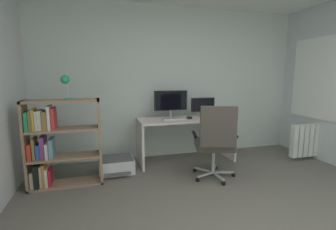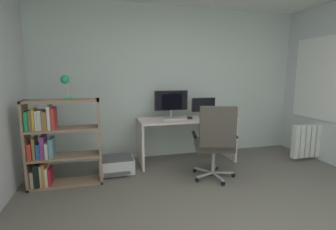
# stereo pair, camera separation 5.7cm
# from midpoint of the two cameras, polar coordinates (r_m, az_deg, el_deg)

# --- Properties ---
(wall_back) EXTENTS (4.72, 0.10, 2.63)m
(wall_back) POSITION_cam_midpoint_polar(r_m,az_deg,el_deg) (4.47, 1.59, 7.37)
(wall_back) COLOR silver
(wall_back) RESTS_ON ground
(window_pane) EXTENTS (0.01, 1.14, 1.31)m
(window_pane) POSITION_cam_midpoint_polar(r_m,az_deg,el_deg) (4.93, 32.68, 7.08)
(window_pane) COLOR white
(window_frame) EXTENTS (0.02, 1.22, 1.39)m
(window_frame) POSITION_cam_midpoint_polar(r_m,az_deg,el_deg) (4.93, 32.62, 7.08)
(window_frame) COLOR white
(desk) EXTENTS (1.61, 0.61, 0.75)m
(desk) POSITION_cam_midpoint_polar(r_m,az_deg,el_deg) (4.18, 4.68, -3.30)
(desk) COLOR silver
(desk) RESTS_ON ground
(monitor_main) EXTENTS (0.57, 0.18, 0.46)m
(monitor_main) POSITION_cam_midpoint_polar(r_m,az_deg,el_deg) (4.12, 1.15, 3.14)
(monitor_main) COLOR #B2B5B7
(monitor_main) RESTS_ON desk
(monitor_secondary) EXTENTS (0.42, 0.18, 0.32)m
(monitor_secondary) POSITION_cam_midpoint_polar(r_m,az_deg,el_deg) (4.33, 8.57, 2.10)
(monitor_secondary) COLOR #B2B5B7
(monitor_secondary) RESTS_ON desk
(keyboard) EXTENTS (0.34, 0.14, 0.02)m
(keyboard) POSITION_cam_midpoint_polar(r_m,az_deg,el_deg) (3.99, 1.69, -0.94)
(keyboard) COLOR silver
(keyboard) RESTS_ON desk
(computer_mouse) EXTENTS (0.06, 0.10, 0.03)m
(computer_mouse) POSITION_cam_midpoint_polar(r_m,az_deg,el_deg) (4.09, 5.46, -0.64)
(computer_mouse) COLOR black
(computer_mouse) RESTS_ON desk
(office_chair) EXTENTS (0.67, 0.67, 1.07)m
(office_chair) POSITION_cam_midpoint_polar(r_m,az_deg,el_deg) (3.46, 11.29, -5.66)
(office_chair) COLOR #B7BABC
(office_chair) RESTS_ON ground
(bookshelf) EXTENTS (0.93, 0.30, 1.15)m
(bookshelf) POSITION_cam_midpoint_polar(r_m,az_deg,el_deg) (3.56, -24.35, -6.04)
(bookshelf) COLOR #95745C
(bookshelf) RESTS_ON ground
(desk_lamp) EXTENTS (0.14, 0.11, 0.31)m
(desk_lamp) POSITION_cam_midpoint_polar(r_m,az_deg,el_deg) (3.42, -22.15, 7.12)
(desk_lamp) COLOR #24A05D
(desk_lamp) RESTS_ON bookshelf
(printer) EXTENTS (0.52, 0.48, 0.23)m
(printer) POSITION_cam_midpoint_polar(r_m,az_deg,el_deg) (3.90, -11.39, -11.16)
(printer) COLOR silver
(printer) RESTS_ON ground
(radiator) EXTENTS (0.84, 0.10, 0.56)m
(radiator) POSITION_cam_midpoint_polar(r_m,az_deg,el_deg) (4.99, 30.88, -5.07)
(radiator) COLOR white
(radiator) RESTS_ON ground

